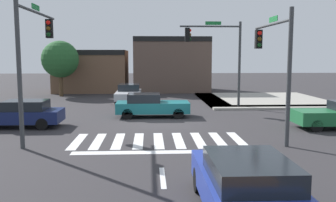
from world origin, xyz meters
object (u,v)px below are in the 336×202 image
car_silver (129,93)px  car_navy (17,114)px  traffic_signal_northeast (218,49)px  car_blue (246,185)px  roadside_tree (60,59)px  car_teal (151,105)px  traffic_signal_southeast (274,52)px  traffic_signal_southwest (34,44)px

car_silver → car_navy: bearing=-25.6°
traffic_signal_northeast → car_blue: (-2.61, -17.89, -3.43)m
car_navy → car_silver: car_navy is taller
traffic_signal_northeast → roadside_tree: 15.47m
traffic_signal_northeast → car_navy: traffic_signal_northeast is taller
traffic_signal_northeast → car_blue: bearing=81.7°
car_silver → car_blue: bearing=9.9°
car_teal → car_blue: car_blue is taller
traffic_signal_southeast → car_teal: (-5.52, 5.85, -3.13)m
traffic_signal_northeast → car_blue: traffic_signal_northeast is taller
car_navy → car_silver: 11.98m
car_teal → roadside_tree: 14.84m
traffic_signal_northeast → car_teal: size_ratio=1.38×
car_teal → car_silver: 8.03m
car_navy → car_blue: size_ratio=1.04×
car_teal → car_blue: 14.47m
traffic_signal_southwest → roadside_tree: (-3.02, 17.58, -0.85)m
traffic_signal_southwest → car_navy: 4.70m
traffic_signal_northeast → car_navy: bearing=29.3°
traffic_signal_southeast → car_navy: bearing=76.9°
traffic_signal_southeast → car_silver: (-7.29, 13.69, -3.16)m
traffic_signal_southwest → car_blue: traffic_signal_southwest is taller
car_teal → roadside_tree: roadside_tree is taller
traffic_signal_southeast → car_navy: traffic_signal_southeast is taller
traffic_signal_southwest → car_silver: bearing=-14.3°
car_navy → traffic_signal_southeast: bearing=166.9°
traffic_signal_northeast → roadside_tree: (-12.89, 8.51, -0.82)m
car_blue → traffic_signal_southeast: bearing=-22.0°
roadside_tree → car_navy: bearing=-85.3°
car_navy → roadside_tree: bearing=-85.3°
traffic_signal_southeast → traffic_signal_northeast: bearing=4.9°
roadside_tree → traffic_signal_southwest: bearing=-80.3°
traffic_signal_southeast → traffic_signal_southwest: bearing=88.1°
traffic_signal_northeast → traffic_signal_southeast: (0.82, -9.42, -0.35)m
car_blue → traffic_signal_northeast: bearing=-8.3°
car_teal → car_navy: size_ratio=0.92×
roadside_tree → car_teal: bearing=-55.9°
traffic_signal_southwest → car_teal: (5.17, 5.50, -3.52)m
traffic_signal_southwest → car_silver: size_ratio=1.32×
car_navy → roadside_tree: 15.33m
car_teal → car_blue: (2.10, -14.32, 0.05)m
car_teal → car_silver: size_ratio=0.96×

